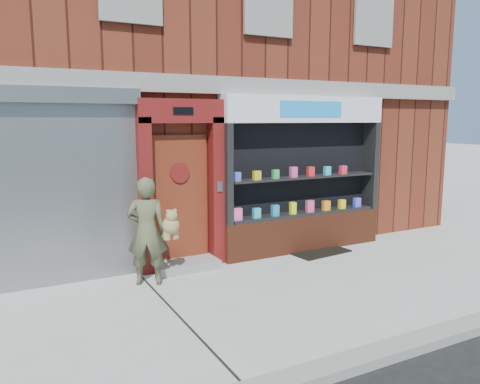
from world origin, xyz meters
TOP-DOWN VIEW (x-y plane):
  - ground at (0.00, 0.00)m, footprint 80.00×80.00m
  - curb at (0.00, -2.15)m, footprint 60.00×0.30m
  - building at (-0.00, 5.99)m, footprint 12.00×8.16m
  - shutter_bay at (-3.00, 1.93)m, footprint 3.10×0.30m
  - red_door_bay at (-0.75, 1.86)m, footprint 1.52×0.58m
  - pharmacy_bay at (1.75, 1.81)m, footprint 3.50×0.41m
  - woman at (-1.52, 1.30)m, footprint 0.84×0.62m
  - doormat at (1.91, 1.55)m, footprint 1.22×0.92m

SIDE VIEW (x-z plane):
  - ground at x=0.00m, z-range 0.00..0.00m
  - doormat at x=1.91m, z-range 0.00..0.03m
  - curb at x=0.00m, z-range 0.00..0.12m
  - woman at x=-1.52m, z-range 0.01..1.70m
  - pharmacy_bay at x=1.75m, z-range -0.13..2.87m
  - red_door_bay at x=-0.75m, z-range 0.01..2.91m
  - shutter_bay at x=-3.00m, z-range 0.20..3.24m
  - building at x=0.00m, z-range 0.00..8.00m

